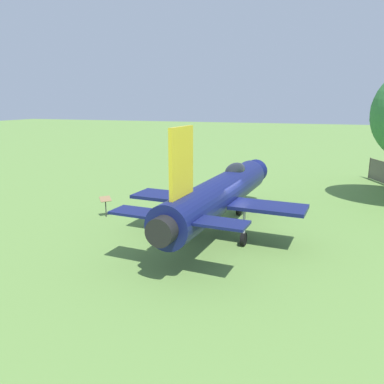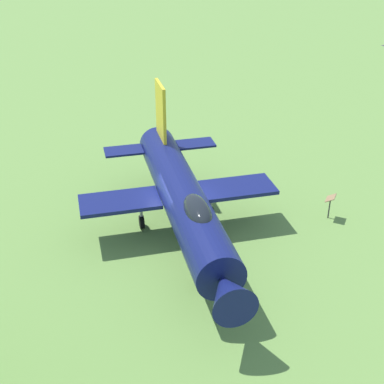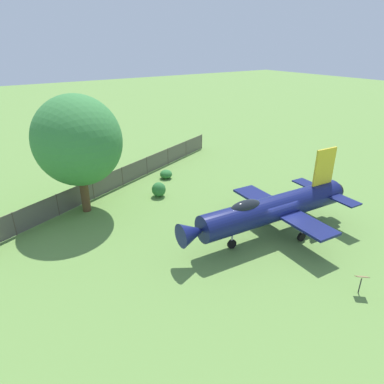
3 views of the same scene
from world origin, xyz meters
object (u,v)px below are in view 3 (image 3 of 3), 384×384
Objects in this scene: display_jet at (270,209)px; shade_tree at (77,141)px; shrub_near_fence at (166,174)px; shrub_by_tree at (159,189)px; info_plaque at (361,279)px.

shade_tree is (10.44, 8.80, 3.52)m from display_jet.
shade_tree is 10.13m from shrub_near_fence.
shrub_near_fence is at bearing -38.43° from shrub_by_tree.
shade_tree is at bearing 105.97° from shrub_near_fence.
shrub_near_fence is at bearing -84.09° from display_jet.
shrub_by_tree reaches higher than shrub_near_fence.
shrub_near_fence is 0.94× the size of shrub_by_tree.
display_jet is 10.18m from shrub_by_tree.
shade_tree reaches higher than display_jet.
display_jet reaches higher than info_plaque.
shade_tree is at bearing 82.32° from shrub_by_tree.
shrub_near_fence is 4.09m from shrub_by_tree.
display_jet reaches higher than shrub_near_fence.
shrub_near_fence is 1.01× the size of info_plaque.
info_plaque is (-6.67, 0.18, -1.15)m from display_jet.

